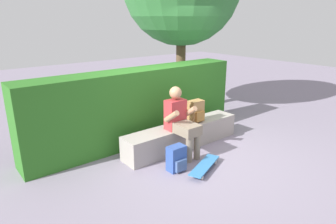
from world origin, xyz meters
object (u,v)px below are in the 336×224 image
(person_skater, at_px, (181,120))
(backpack_on_bench, at_px, (196,111))
(bench_main, at_px, (183,136))
(skateboard_near_person, at_px, (205,166))
(backpack_on_ground, at_px, (177,159))

(person_skater, xyz_separation_m, backpack_on_bench, (0.55, 0.20, -0.01))
(bench_main, distance_m, person_skater, 0.52)
(skateboard_near_person, relative_size, backpack_on_bench, 2.04)
(person_skater, height_order, backpack_on_bench, person_skater)
(person_skater, relative_size, skateboard_near_person, 1.44)
(bench_main, distance_m, backpack_on_ground, 0.90)
(person_skater, xyz_separation_m, backpack_on_ground, (-0.43, -0.40, -0.44))
(person_skater, xyz_separation_m, skateboard_near_person, (-0.09, -0.68, -0.56))
(bench_main, bearing_deg, backpack_on_ground, -137.53)
(skateboard_near_person, height_order, backpack_on_bench, backpack_on_bench)
(bench_main, relative_size, backpack_on_bench, 5.98)
(person_skater, height_order, backpack_on_ground, person_skater)
(bench_main, height_order, person_skater, person_skater)
(person_skater, height_order, skateboard_near_person, person_skater)
(person_skater, bearing_deg, bench_main, 41.25)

